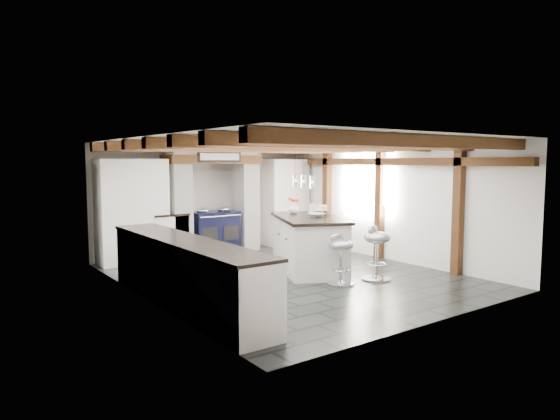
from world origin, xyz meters
TOP-DOWN VIEW (x-y plane):
  - ground at (0.00, 0.00)m, footprint 6.00×6.00m
  - room_shell at (-0.61, 1.42)m, footprint 6.00×6.03m
  - range_cooker at (0.00, 2.68)m, footprint 1.00×0.63m
  - kitchen_island at (0.56, 0.17)m, footprint 1.75×2.22m
  - bar_stool_near at (1.01, -1.05)m, footprint 0.58×0.58m
  - bar_stool_far at (0.31, -0.94)m, footprint 0.44×0.44m

SIDE VIEW (x-z plane):
  - ground at x=0.00m, z-range 0.00..0.00m
  - range_cooker at x=0.00m, z-range -0.03..0.96m
  - kitchen_island at x=0.56m, z-range -0.15..1.15m
  - bar_stool_far at x=0.31m, z-range 0.10..0.92m
  - bar_stool_near at x=1.01m, z-range 0.11..1.02m
  - room_shell at x=-0.61m, z-range -1.93..4.07m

